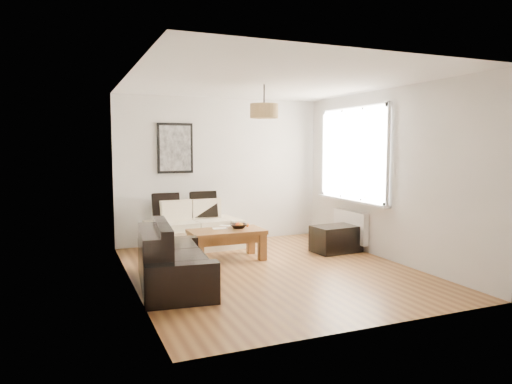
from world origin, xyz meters
name	(u,v)px	position (x,y,z in m)	size (l,w,h in m)	color
floor	(272,270)	(0.00, 0.00, 0.00)	(4.50, 4.50, 0.00)	brown
ceiling	(273,82)	(0.00, 0.00, 2.60)	(3.80, 4.50, 0.00)	white
wall_back	(221,170)	(0.00, 2.25, 1.30)	(3.80, 0.04, 2.60)	silver
wall_front	(373,193)	(0.00, -2.25, 1.30)	(3.80, 0.04, 2.60)	silver
wall_left	(131,182)	(-1.90, 0.00, 1.30)	(0.04, 4.50, 2.60)	silver
wall_right	(386,175)	(1.90, 0.00, 1.30)	(0.04, 4.50, 2.60)	silver
window_bay	(354,154)	(1.86, 0.80, 1.60)	(0.14, 1.90, 1.60)	white
radiator	(350,226)	(1.82, 0.80, 0.38)	(0.10, 0.90, 0.52)	white
poster	(175,148)	(-0.85, 2.22, 1.70)	(0.62, 0.04, 0.87)	black
pendant_shade	(264,111)	(0.00, 0.30, 2.23)	(0.40, 0.40, 0.20)	tan
loveseat_cream	(194,226)	(-0.65, 1.78, 0.38)	(1.54, 0.84, 0.76)	beige
sofa_leather	(174,258)	(-1.43, -0.21, 0.36)	(1.66, 0.81, 0.72)	black
coffee_table	(227,245)	(-0.39, 0.84, 0.23)	(1.13, 0.62, 0.46)	brown
ottoman	(336,239)	(1.45, 0.66, 0.22)	(0.76, 0.49, 0.43)	black
cushion_left	(166,207)	(-1.08, 1.97, 0.72)	(0.45, 0.14, 0.45)	black
cushion_right	(204,205)	(-0.42, 1.97, 0.72)	(0.46, 0.14, 0.46)	black
fruit_bowl	(238,226)	(-0.17, 0.90, 0.50)	(0.27, 0.27, 0.07)	black
orange_a	(241,225)	(-0.12, 0.94, 0.50)	(0.08, 0.08, 0.08)	orange
orange_b	(247,225)	(-0.02, 0.90, 0.50)	(0.06, 0.06, 0.06)	orange
orange_c	(238,225)	(-0.15, 0.97, 0.50)	(0.08, 0.08, 0.08)	#E04712
papers	(220,228)	(-0.45, 0.98, 0.47)	(0.22, 0.15, 0.01)	white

